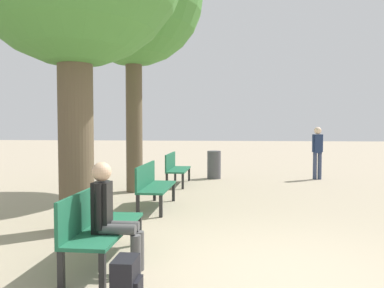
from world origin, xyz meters
name	(u,v)px	position (x,y,z in m)	size (l,w,h in m)	color
ground_plane	(261,272)	(0.00, 0.00, 0.00)	(80.00, 80.00, 0.00)	tan
bench_row_0	(98,222)	(-1.93, 0.07, 0.51)	(0.52, 1.60, 0.90)	#1E6042
bench_row_1	(152,183)	(-1.93, 3.19, 0.51)	(0.52, 1.60, 0.90)	#1E6042
bench_row_2	(175,167)	(-1.93, 6.32, 0.51)	(0.52, 1.60, 0.90)	#1E6042
person_seated	(112,213)	(-1.69, -0.15, 0.67)	(0.58, 0.33, 1.25)	#4C4C4C
backpack	(126,282)	(-1.31, -0.92, 0.22)	(0.25, 0.32, 0.44)	black
pedestrian_near	(317,149)	(2.36, 7.83, 0.94)	(0.33, 0.22, 1.65)	#384260
trash_bin	(214,165)	(-0.88, 7.69, 0.44)	(0.43, 0.43, 0.89)	#4C4C51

